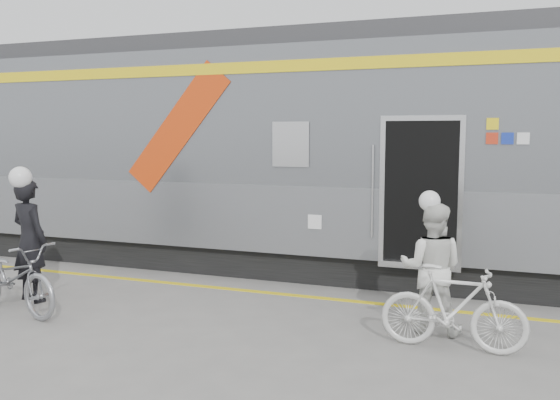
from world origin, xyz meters
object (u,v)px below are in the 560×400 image
at_px(man, 30,240).
at_px(bicycle_right, 453,308).
at_px(bicycle_left, 13,277).
at_px(woman, 432,268).

relative_size(man, bicycle_right, 1.11).
distance_m(man, bicycle_right, 5.90).
distance_m(man, bicycle_left, 0.71).
distance_m(bicycle_left, woman, 5.51).
height_order(woman, bicycle_right, woman).
distance_m(man, woman, 5.62).
bearing_deg(bicycle_left, man, 34.18).
height_order(man, bicycle_right, man).
xyz_separation_m(man, bicycle_left, (0.20, -0.55, -0.40)).
bearing_deg(bicycle_left, woman, -63.73).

